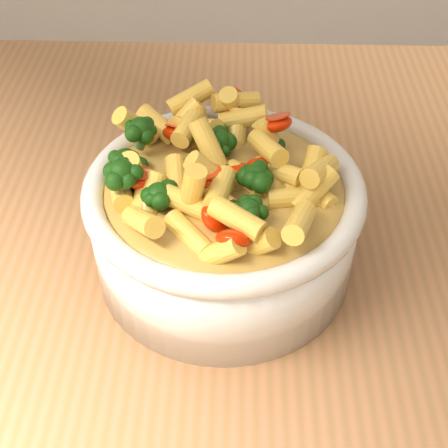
{
  "coord_description": "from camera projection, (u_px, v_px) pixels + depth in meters",
  "views": [
    {
      "loc": [
        0.02,
        -0.39,
        1.3
      ],
      "look_at": [
        0.01,
        -0.01,
        0.95
      ],
      "focal_mm": 50.0,
      "sensor_mm": 36.0,
      "label": 1
    }
  ],
  "objects": [
    {
      "name": "table",
      "position": [
        215.0,
        322.0,
        0.63
      ],
      "size": [
        1.2,
        0.8,
        0.9
      ],
      "color": "#A76D47",
      "rests_on": "ground"
    },
    {
      "name": "serving_bowl",
      "position": [
        224.0,
        223.0,
        0.52
      ],
      "size": [
        0.23,
        0.23,
        0.1
      ],
      "color": "silver",
      "rests_on": "table"
    },
    {
      "name": "pasta_salad",
      "position": [
        224.0,
        166.0,
        0.48
      ],
      "size": [
        0.18,
        0.18,
        0.04
      ],
      "color": "#FFCB50",
      "rests_on": "serving_bowl"
    }
  ]
}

